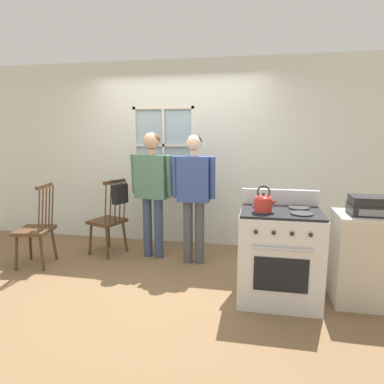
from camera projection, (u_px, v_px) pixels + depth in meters
The scene contains 12 objects.
ground_plane at pixel (154, 278), 3.97m from camera, with size 16.00×16.00×0.00m, color brown.
wall_back at pixel (181, 155), 5.09m from camera, with size 6.40×0.16×2.70m.
chair_by_window at pixel (108, 221), 4.72m from camera, with size 0.52×0.53×1.05m.
chair_near_wall at pixel (36, 230), 4.30m from camera, with size 0.46×0.47×1.05m.
person_elderly_left at pixel (152, 182), 4.50m from camera, with size 0.60×0.29×1.67m.
person_teen_center at pixel (194, 188), 4.29m from camera, with size 0.55×0.22×1.64m.
stove at pixel (279, 255), 3.41m from camera, with size 0.79×0.68×1.08m.
kettle at pixel (263, 202), 3.22m from camera, with size 0.21×0.17×0.25m.
potted_plant at pixel (158, 177), 5.12m from camera, with size 0.11×0.11×0.25m.
handbag at pixel (120, 193), 4.53m from camera, with size 0.24×0.24×0.31m.
side_counter at pixel (363, 259), 3.36m from camera, with size 0.55×0.50×0.90m.
stereo at pixel (368, 206), 3.25m from camera, with size 0.34×0.29×0.18m.
Camera 1 is at (1.15, -3.58, 1.68)m, focal length 32.00 mm.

